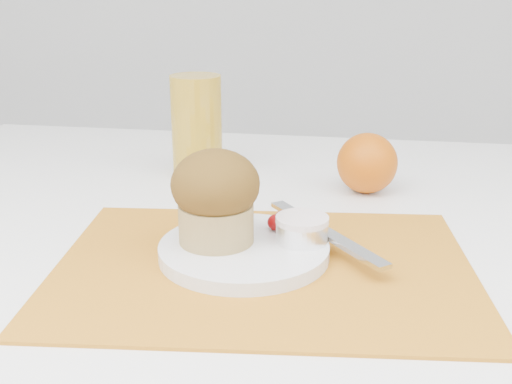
% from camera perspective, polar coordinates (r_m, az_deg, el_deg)
% --- Properties ---
extents(placemat, '(0.46, 0.36, 0.00)m').
position_cam_1_polar(placemat, '(0.68, 0.68, -6.66)').
color(placemat, '#C0741A').
rests_on(placemat, table).
extents(plate, '(0.18, 0.18, 0.01)m').
position_cam_1_polar(plate, '(0.69, -1.08, -5.21)').
color(plate, silver).
rests_on(plate, placemat).
extents(ramekin, '(0.06, 0.06, 0.02)m').
position_cam_1_polar(ramekin, '(0.69, 4.11, -3.43)').
color(ramekin, white).
rests_on(ramekin, plate).
extents(cream, '(0.07, 0.07, 0.01)m').
position_cam_1_polar(cream, '(0.69, 4.14, -2.47)').
color(cream, silver).
rests_on(cream, ramekin).
extents(raspberry_near, '(0.02, 0.02, 0.02)m').
position_cam_1_polar(raspberry_near, '(0.73, 2.49, -2.40)').
color(raspberry_near, '#500212').
rests_on(raspberry_near, plate).
extents(raspberry_far, '(0.02, 0.02, 0.02)m').
position_cam_1_polar(raspberry_far, '(0.72, 1.82, -2.71)').
color(raspberry_far, '#560203').
rests_on(raspberry_far, plate).
extents(butter_knife, '(0.14, 0.17, 0.01)m').
position_cam_1_polar(butter_knife, '(0.72, 6.13, -3.54)').
color(butter_knife, '#B4B7BD').
rests_on(butter_knife, plate).
extents(orange, '(0.08, 0.08, 0.08)m').
position_cam_1_polar(orange, '(0.90, 9.85, 2.55)').
color(orange, '#C15406').
rests_on(orange, table).
extents(juice_glass, '(0.08, 0.08, 0.15)m').
position_cam_1_polar(juice_glass, '(0.96, -5.29, 5.86)').
color(juice_glass, '#B48D21').
rests_on(juice_glass, table).
extents(muffin, '(0.09, 0.09, 0.10)m').
position_cam_1_polar(muffin, '(0.68, -3.61, -0.33)').
color(muffin, tan).
rests_on(muffin, plate).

